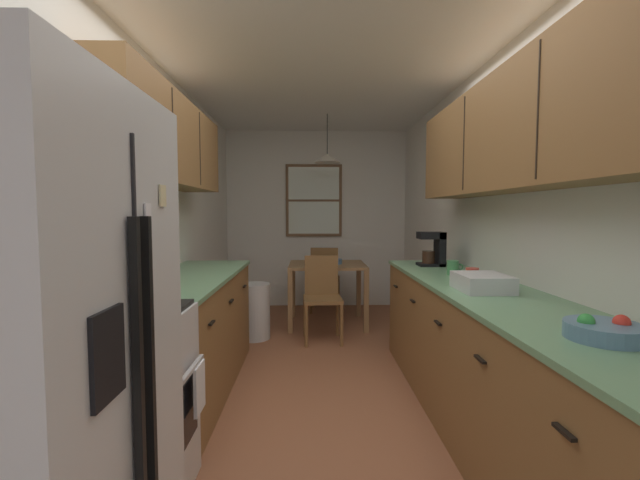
{
  "coord_description": "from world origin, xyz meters",
  "views": [
    {
      "loc": [
        -0.09,
        -2.44,
        1.37
      ],
      "look_at": [
        0.0,
        1.36,
        1.12
      ],
      "focal_mm": 23.19,
      "sensor_mm": 36.0,
      "label": 1
    }
  ],
  "objects_px": {
    "dining_table": "(327,273)",
    "mug_spare": "(472,276)",
    "stove_range": "(113,409)",
    "dining_chair_near": "(322,293)",
    "storage_canister": "(145,283)",
    "fruit_bowl": "(605,330)",
    "trash_bin": "(254,311)",
    "coffee_maker": "(434,248)",
    "dining_chair_far": "(325,276)",
    "dish_rack": "(482,282)",
    "table_serving_bowl": "(335,261)",
    "microwave_over_range": "(77,136)",
    "mug_by_coffeemaker": "(453,268)",
    "refrigerator": "(7,395)"
  },
  "relations": [
    {
      "from": "dining_table",
      "to": "mug_spare",
      "type": "height_order",
      "value": "mug_spare"
    },
    {
      "from": "stove_range",
      "to": "dining_chair_near",
      "type": "height_order",
      "value": "stove_range"
    },
    {
      "from": "stove_range",
      "to": "storage_canister",
      "type": "bearing_deg",
      "value": 90.76
    },
    {
      "from": "mug_spare",
      "to": "dining_table",
      "type": "bearing_deg",
      "value": 110.79
    },
    {
      "from": "stove_range",
      "to": "fruit_bowl",
      "type": "height_order",
      "value": "stove_range"
    },
    {
      "from": "trash_bin",
      "to": "coffee_maker",
      "type": "bearing_deg",
      "value": -26.1
    },
    {
      "from": "mug_spare",
      "to": "dining_chair_far",
      "type": "bearing_deg",
      "value": 106.84
    },
    {
      "from": "dining_table",
      "to": "fruit_bowl",
      "type": "distance_m",
      "value": 3.65
    },
    {
      "from": "trash_bin",
      "to": "dish_rack",
      "type": "relative_size",
      "value": 1.77
    },
    {
      "from": "storage_canister",
      "to": "table_serving_bowl",
      "type": "xyz_separation_m",
      "value": [
        1.21,
        2.72,
        -0.21
      ]
    },
    {
      "from": "dining_chair_far",
      "to": "dish_rack",
      "type": "distance_m",
      "value": 3.32
    },
    {
      "from": "storage_canister",
      "to": "table_serving_bowl",
      "type": "relative_size",
      "value": 0.97
    },
    {
      "from": "microwave_over_range",
      "to": "dining_chair_far",
      "type": "relative_size",
      "value": 0.63
    },
    {
      "from": "trash_bin",
      "to": "mug_spare",
      "type": "xyz_separation_m",
      "value": [
        1.69,
        -1.74,
        0.65
      ]
    },
    {
      "from": "dining_chair_near",
      "to": "dining_table",
      "type": "bearing_deg",
      "value": 82.76
    },
    {
      "from": "microwave_over_range",
      "to": "storage_canister",
      "type": "bearing_deg",
      "value": 75.56
    },
    {
      "from": "dining_table",
      "to": "trash_bin",
      "type": "distance_m",
      "value": 1.05
    },
    {
      "from": "mug_by_coffeemaker",
      "to": "table_serving_bowl",
      "type": "relative_size",
      "value": 0.72
    },
    {
      "from": "dining_chair_near",
      "to": "coffee_maker",
      "type": "xyz_separation_m",
      "value": [
        0.97,
        -0.79,
        0.56
      ]
    },
    {
      "from": "mug_spare",
      "to": "dish_rack",
      "type": "xyz_separation_m",
      "value": [
        -0.04,
        -0.26,
        -0.0
      ]
    },
    {
      "from": "coffee_maker",
      "to": "trash_bin",
      "type": "bearing_deg",
      "value": 153.9
    },
    {
      "from": "microwave_over_range",
      "to": "storage_canister",
      "type": "distance_m",
      "value": 0.84
    },
    {
      "from": "dining_chair_far",
      "to": "coffee_maker",
      "type": "xyz_separation_m",
      "value": [
        0.9,
        -2.01,
        0.56
      ]
    },
    {
      "from": "trash_bin",
      "to": "mug_spare",
      "type": "distance_m",
      "value": 2.51
    },
    {
      "from": "storage_canister",
      "to": "mug_by_coffeemaker",
      "type": "bearing_deg",
      "value": 21.83
    },
    {
      "from": "mug_spare",
      "to": "dining_chair_near",
      "type": "bearing_deg",
      "value": 119.32
    },
    {
      "from": "refrigerator",
      "to": "mug_spare",
      "type": "bearing_deg",
      "value": 39.05
    },
    {
      "from": "dining_chair_near",
      "to": "stove_range",
      "type": "bearing_deg",
      "value": -112.1
    },
    {
      "from": "coffee_maker",
      "to": "mug_by_coffeemaker",
      "type": "relative_size",
      "value": 2.41
    },
    {
      "from": "microwave_over_range",
      "to": "dining_chair_far",
      "type": "bearing_deg",
      "value": 72.08
    },
    {
      "from": "dining_table",
      "to": "storage_canister",
      "type": "relative_size",
      "value": 5.49
    },
    {
      "from": "refrigerator",
      "to": "dining_chair_near",
      "type": "relative_size",
      "value": 1.91
    },
    {
      "from": "stove_range",
      "to": "mug_spare",
      "type": "relative_size",
      "value": 9.02
    },
    {
      "from": "dining_chair_far",
      "to": "dish_rack",
      "type": "height_order",
      "value": "dish_rack"
    },
    {
      "from": "coffee_maker",
      "to": "storage_canister",
      "type": "bearing_deg",
      "value": -146.43
    },
    {
      "from": "mug_by_coffeemaker",
      "to": "refrigerator",
      "type": "bearing_deg",
      "value": -134.85
    },
    {
      "from": "stove_range",
      "to": "mug_spare",
      "type": "xyz_separation_m",
      "value": [
        1.99,
        0.84,
        0.48
      ]
    },
    {
      "from": "dining_chair_far",
      "to": "fruit_bowl",
      "type": "height_order",
      "value": "fruit_bowl"
    },
    {
      "from": "dining_table",
      "to": "coffee_maker",
      "type": "height_order",
      "value": "coffee_maker"
    },
    {
      "from": "mug_spare",
      "to": "coffee_maker",
      "type": "bearing_deg",
      "value": 89.09
    },
    {
      "from": "trash_bin",
      "to": "dish_rack",
      "type": "bearing_deg",
      "value": -50.57
    },
    {
      "from": "dining_chair_near",
      "to": "fruit_bowl",
      "type": "relative_size",
      "value": 3.29
    },
    {
      "from": "stove_range",
      "to": "table_serving_bowl",
      "type": "bearing_deg",
      "value": 68.97
    },
    {
      "from": "refrigerator",
      "to": "dining_table",
      "type": "relative_size",
      "value": 1.87
    },
    {
      "from": "dining_table",
      "to": "dish_rack",
      "type": "relative_size",
      "value": 2.71
    },
    {
      "from": "dining_table",
      "to": "dining_chair_far",
      "type": "relative_size",
      "value": 1.02
    },
    {
      "from": "microwave_over_range",
      "to": "dining_chair_near",
      "type": "xyz_separation_m",
      "value": [
        1.15,
        2.54,
        -1.21
      ]
    },
    {
      "from": "dining_chair_far",
      "to": "table_serving_bowl",
      "type": "xyz_separation_m",
      "value": [
        0.1,
        -0.63,
        0.28
      ]
    },
    {
      "from": "trash_bin",
      "to": "table_serving_bowl",
      "type": "distance_m",
      "value": 1.17
    },
    {
      "from": "mug_by_coffeemaker",
      "to": "fruit_bowl",
      "type": "height_order",
      "value": "mug_by_coffeemaker"
    }
  ]
}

